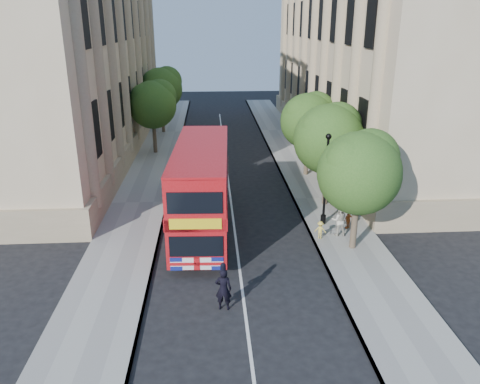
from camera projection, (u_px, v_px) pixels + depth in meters
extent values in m
plane|color=black|center=(242.00, 285.00, 20.42)|extent=(120.00, 120.00, 0.00)
cube|color=gray|center=(320.00, 199.00, 30.12)|extent=(3.50, 80.00, 0.12)
cube|color=gray|center=(140.00, 203.00, 29.42)|extent=(3.50, 80.00, 0.12)
cube|color=tan|center=(381.00, 43.00, 40.65)|extent=(12.00, 38.00, 18.00)
cube|color=tan|center=(57.00, 44.00, 38.97)|extent=(12.00, 38.00, 18.00)
cylinder|color=#473828|center=(354.00, 223.00, 23.09)|extent=(0.32, 0.32, 2.86)
sphere|color=#2A551C|center=(359.00, 173.00, 22.20)|extent=(4.00, 4.00, 4.00)
sphere|color=#2A551C|center=(370.00, 158.00, 22.38)|extent=(2.80, 2.80, 2.80)
sphere|color=#2A551C|center=(351.00, 165.00, 21.71)|extent=(2.60, 2.60, 2.60)
cylinder|color=#473828|center=(326.00, 183.00, 28.69)|extent=(0.32, 0.32, 2.99)
sphere|color=#2A551C|center=(329.00, 139.00, 27.76)|extent=(4.20, 4.20, 4.20)
sphere|color=#2A551C|center=(338.00, 127.00, 27.93)|extent=(2.94, 2.94, 2.94)
sphere|color=#2A551C|center=(322.00, 132.00, 27.26)|extent=(2.73, 2.73, 2.73)
cylinder|color=#473828|center=(306.00, 157.00, 34.33)|extent=(0.32, 0.32, 2.90)
sphere|color=#2A551C|center=(308.00, 121.00, 33.42)|extent=(4.00, 4.00, 4.00)
sphere|color=#2A551C|center=(316.00, 111.00, 33.60)|extent=(2.80, 2.80, 2.80)
sphere|color=#2A551C|center=(302.00, 115.00, 32.93)|extent=(2.60, 2.60, 2.60)
cylinder|color=#473828|center=(155.00, 137.00, 40.15)|extent=(0.32, 0.32, 2.99)
sphere|color=#2A551C|center=(153.00, 105.00, 39.22)|extent=(4.00, 4.00, 4.00)
sphere|color=#2A551C|center=(160.00, 96.00, 39.39)|extent=(2.80, 2.80, 2.80)
sphere|color=#2A551C|center=(146.00, 99.00, 38.72)|extent=(2.60, 2.60, 2.60)
cylinder|color=#473828|center=(163.00, 118.00, 47.62)|extent=(0.32, 0.32, 3.17)
sphere|color=#2A551C|center=(161.00, 89.00, 46.63)|extent=(4.20, 4.20, 4.20)
sphere|color=#2A551C|center=(167.00, 81.00, 46.79)|extent=(2.94, 2.94, 2.94)
sphere|color=#2A551C|center=(156.00, 83.00, 46.12)|extent=(2.73, 2.73, 2.73)
cylinder|color=black|center=(323.00, 219.00, 26.22)|extent=(0.30, 0.30, 0.50)
cylinder|color=black|center=(326.00, 181.00, 25.44)|extent=(0.14, 0.14, 5.00)
sphere|color=black|center=(329.00, 136.00, 24.58)|extent=(0.32, 0.32, 0.32)
cube|color=#A90B10|center=(202.00, 187.00, 24.68)|extent=(3.09, 10.23, 4.21)
cube|color=black|center=(202.00, 203.00, 25.00)|extent=(3.12, 9.59, 0.96)
cube|color=black|center=(201.00, 167.00, 24.31)|extent=(3.12, 9.59, 0.96)
cube|color=yellow|center=(195.00, 224.00, 19.88)|extent=(2.24, 0.18, 0.48)
cylinder|color=black|center=(173.00, 254.00, 22.01)|extent=(0.34, 1.08, 1.07)
cylinder|color=black|center=(225.00, 253.00, 22.06)|extent=(0.34, 1.08, 1.07)
cylinder|color=black|center=(186.00, 201.00, 28.51)|extent=(0.34, 1.08, 1.07)
cylinder|color=black|center=(226.00, 200.00, 28.56)|extent=(0.34, 1.08, 1.07)
cube|color=black|center=(196.00, 184.00, 28.88)|extent=(2.09, 1.89, 2.14)
cube|color=black|center=(195.00, 184.00, 27.98)|extent=(1.84, 0.16, 0.71)
cube|color=black|center=(197.00, 170.00, 30.91)|extent=(2.13, 3.32, 2.55)
cube|color=black|center=(197.00, 190.00, 30.76)|extent=(1.98, 4.94, 0.25)
cylinder|color=black|center=(181.00, 199.00, 29.08)|extent=(0.25, 0.82, 0.81)
cylinder|color=black|center=(211.00, 199.00, 29.14)|extent=(0.25, 0.82, 0.81)
cylinder|color=black|center=(185.00, 182.00, 32.24)|extent=(0.25, 0.82, 0.81)
cylinder|color=black|center=(212.00, 181.00, 32.30)|extent=(0.25, 0.82, 0.81)
imported|color=black|center=(223.00, 289.00, 18.40)|extent=(0.70, 0.51, 1.80)
imported|color=beige|center=(339.00, 220.00, 24.60)|extent=(0.88, 0.71, 1.71)
imported|color=#C86123|center=(348.00, 220.00, 25.52)|extent=(0.64, 0.52, 1.01)
imported|color=gold|center=(320.00, 230.00, 24.36)|extent=(0.68, 0.51, 0.95)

